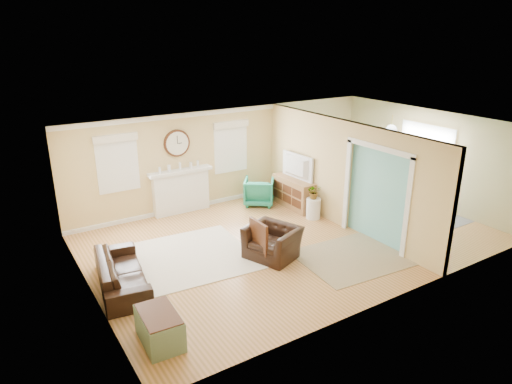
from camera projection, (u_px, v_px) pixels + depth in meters
floor at (292, 238)px, 10.60m from camera, size 9.00×9.00×0.00m
wall_back at (228, 156)px, 12.55m from camera, size 9.00×0.02×2.60m
wall_front at (399, 233)px, 7.77m from camera, size 9.00×0.02×2.60m
wall_left at (85, 230)px, 7.90m from camera, size 0.02×6.00×2.60m
wall_right at (426, 157)px, 12.42m from camera, size 0.02×6.00×2.60m
ceiling at (295, 128)px, 9.73m from camera, size 9.00×6.00×0.02m
partition at (336, 169)px, 11.13m from camera, size 0.17×6.00×2.60m
fireplace at (181, 191)px, 11.94m from camera, size 1.70×0.30×1.17m
wall_clock at (177, 143)px, 11.59m from camera, size 0.70×0.07×0.70m
window_left at (117, 159)px, 10.87m from camera, size 1.05×0.13×1.42m
window_right at (231, 143)px, 12.42m from camera, size 1.05×0.13×1.42m
french_doors at (424, 164)px, 12.47m from camera, size 0.06×1.70×2.20m
pendant at (391, 130)px, 11.37m from camera, size 0.30×0.30×0.55m
rug_cream at (183, 258)px, 9.65m from camera, size 2.98×2.63×0.01m
rug_jute at (352, 257)px, 9.69m from camera, size 2.34×1.97×0.01m
rug_grey at (395, 212)px, 12.10m from camera, size 2.42×3.03×0.01m
sofa at (121, 272)px, 8.51m from camera, size 1.10×2.14×0.60m
eames_chair at (272, 242)px, 9.63m from camera, size 1.24×1.31×0.68m
green_chair at (259, 191)px, 12.56m from camera, size 1.11×1.11×0.73m
trunk at (160, 328)px, 6.99m from camera, size 0.59×0.92×0.51m
credenza at (294, 193)px, 12.36m from camera, size 0.48×1.41×0.80m
tv at (294, 167)px, 12.10m from camera, size 0.23×1.18×0.67m
garden_stool at (313, 208)px, 11.64m from camera, size 0.36×0.36×0.53m
potted_plant at (314, 192)px, 11.49m from camera, size 0.43×0.40×0.38m
dining_table at (396, 202)px, 12.00m from camera, size 1.33×1.88×0.60m
dining_chair_n at (367, 182)px, 12.70m from camera, size 0.49×0.49×0.98m
dining_chair_s at (432, 205)px, 10.95m from camera, size 0.55×0.55×1.01m
dining_chair_w at (379, 197)px, 11.62m from camera, size 0.45×0.45×0.91m
dining_chair_e at (415, 186)px, 12.29m from camera, size 0.56×0.56×1.02m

